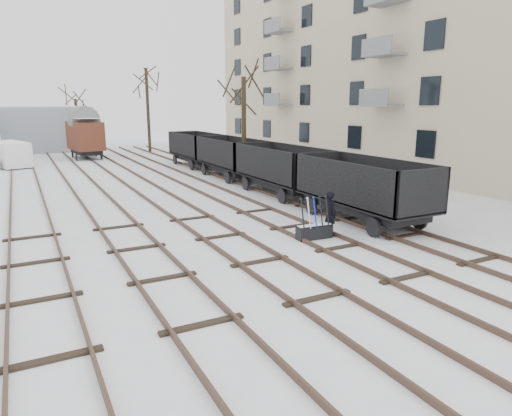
{
  "coord_description": "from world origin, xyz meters",
  "views": [
    {
      "loc": [
        -6.12,
        -11.52,
        4.65
      ],
      "look_at": [
        0.88,
        1.94,
        1.2
      ],
      "focal_mm": 32.0,
      "sensor_mm": 36.0,
      "label": 1
    }
  ],
  "objects_px": {
    "freight_wagon_a": "(363,198)",
    "ground_frame": "(314,231)",
    "box_van_wagon": "(85,135)",
    "panel_van": "(10,154)",
    "worker": "(330,213)"
  },
  "relations": [
    {
      "from": "ground_frame",
      "to": "panel_van",
      "type": "xyz_separation_m",
      "value": [
        -9.63,
        26.39,
        0.71
      ]
    },
    {
      "from": "freight_wagon_a",
      "to": "worker",
      "type": "bearing_deg",
      "value": -155.97
    },
    {
      "from": "panel_van",
      "to": "freight_wagon_a",
      "type": "bearing_deg",
      "value": -80.02
    },
    {
      "from": "ground_frame",
      "to": "box_van_wagon",
      "type": "bearing_deg",
      "value": 100.32
    },
    {
      "from": "worker",
      "to": "box_van_wagon",
      "type": "bearing_deg",
      "value": 13.79
    },
    {
      "from": "freight_wagon_a",
      "to": "box_van_wagon",
      "type": "relative_size",
      "value": 1.27
    },
    {
      "from": "panel_van",
      "to": "worker",
      "type": "bearing_deg",
      "value": -85.29
    },
    {
      "from": "worker",
      "to": "freight_wagon_a",
      "type": "relative_size",
      "value": 0.26
    },
    {
      "from": "worker",
      "to": "panel_van",
      "type": "xyz_separation_m",
      "value": [
        -10.38,
        26.29,
        0.18
      ]
    },
    {
      "from": "ground_frame",
      "to": "box_van_wagon",
      "type": "relative_size",
      "value": 0.31
    },
    {
      "from": "box_van_wagon",
      "to": "panel_van",
      "type": "distance_m",
      "value": 6.93
    },
    {
      "from": "ground_frame",
      "to": "box_van_wagon",
      "type": "distance_m",
      "value": 30.11
    },
    {
      "from": "freight_wagon_a",
      "to": "ground_frame",
      "type": "bearing_deg",
      "value": -159.65
    },
    {
      "from": "freight_wagon_a",
      "to": "box_van_wagon",
      "type": "height_order",
      "value": "box_van_wagon"
    },
    {
      "from": "box_van_wagon",
      "to": "panel_van",
      "type": "height_order",
      "value": "box_van_wagon"
    }
  ]
}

